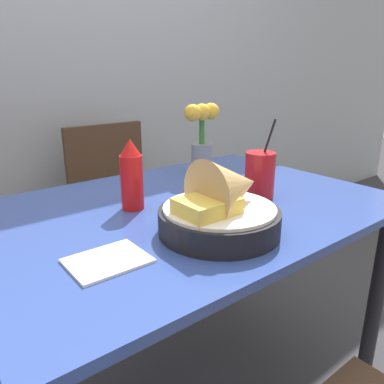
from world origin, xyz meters
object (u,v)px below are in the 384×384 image
(food_basket, at_px, (223,206))
(drink_cup, at_px, (260,176))
(flower_vase, at_px, (202,136))
(ketchup_bottle, at_px, (132,176))
(chair_far_window, at_px, (116,199))

(food_basket, bearing_deg, drink_cup, 25.10)
(flower_vase, bearing_deg, drink_cup, -96.00)
(food_basket, relative_size, ketchup_bottle, 1.46)
(chair_far_window, relative_size, food_basket, 2.96)
(ketchup_bottle, bearing_deg, food_basket, -71.75)
(ketchup_bottle, bearing_deg, drink_cup, -22.60)
(flower_vase, bearing_deg, chair_far_window, 100.46)
(chair_far_window, xyz_separation_m, ketchup_bottle, (-0.30, -0.70, 0.32))
(drink_cup, bearing_deg, food_basket, -154.90)
(chair_far_window, height_order, flower_vase, flower_vase)
(chair_far_window, xyz_separation_m, flower_vase, (0.10, -0.53, 0.37))
(drink_cup, bearing_deg, flower_vase, 84.00)
(food_basket, relative_size, drink_cup, 1.20)
(chair_far_window, relative_size, flower_vase, 3.32)
(food_basket, xyz_separation_m, flower_vase, (0.30, 0.45, 0.08))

